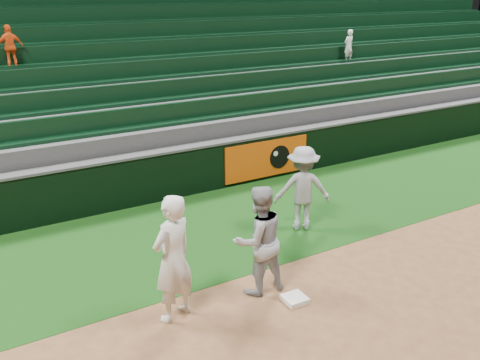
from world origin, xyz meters
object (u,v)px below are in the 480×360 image
at_px(baserunner, 259,240).
at_px(first_base, 295,299).
at_px(base_coach, 303,188).
at_px(first_baseman, 173,259).

bearing_deg(baserunner, first_base, 121.08).
bearing_deg(base_coach, first_base, 78.66).
relative_size(first_baseman, base_coach, 1.13).
distance_m(first_base, base_coach, 3.05).
relative_size(first_base, baserunner, 0.19).
height_order(first_base, baserunner, baserunner).
bearing_deg(base_coach, baserunner, 64.97).
relative_size(baserunner, base_coach, 1.05).
xyz_separation_m(first_baseman, baserunner, (1.56, -0.02, -0.08)).
bearing_deg(first_base, baserunner, 119.22).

